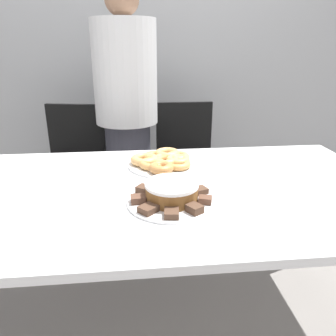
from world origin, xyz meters
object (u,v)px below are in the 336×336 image
frosted_cake (172,191)px  office_chair_right (186,172)px  office_chair_left (73,177)px  plate_cake (172,201)px  plate_donuts (165,165)px  person_standing (127,114)px

frosted_cake → office_chair_right: bearing=78.1°
office_chair_left → office_chair_right: (0.78, 0.00, 0.00)m
plate_cake → plate_donuts: same height
frosted_cake → person_standing: bearing=99.1°
office_chair_left → plate_donuts: office_chair_left is taller
office_chair_right → plate_donuts: office_chair_right is taller
office_chair_left → frosted_cake: bearing=-51.1°
plate_donuts → frosted_cake: bearing=-91.8°
office_chair_left → plate_donuts: size_ratio=2.58×
plate_donuts → frosted_cake: size_ratio=1.81×
office_chair_right → person_standing: bearing=179.0°
person_standing → frosted_cake: bearing=-80.9°
office_chair_right → plate_cake: office_chair_right is taller
office_chair_left → frosted_cake: size_ratio=4.68×
person_standing → plate_donuts: person_standing is taller
person_standing → plate_donuts: bearing=-75.1°
plate_cake → frosted_cake: frosted_cake is taller
office_chair_left → office_chair_right: same height
office_chair_left → office_chair_right: 0.78m
plate_donuts → office_chair_left: bearing=129.8°
office_chair_left → plate_donuts: bearing=-38.9°
person_standing → plate_cake: bearing=-80.9°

